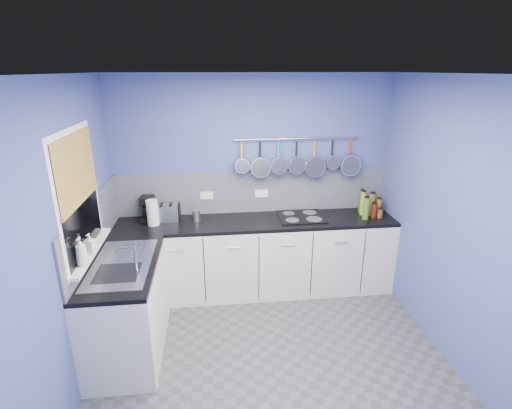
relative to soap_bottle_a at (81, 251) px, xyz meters
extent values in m
cube|color=#47474C|center=(1.53, -0.02, -1.18)|extent=(3.20, 3.00, 0.02)
cube|color=white|center=(1.53, -0.02, 1.34)|extent=(3.20, 3.00, 0.02)
cube|color=#3F4989|center=(1.53, 1.49, 0.08)|extent=(3.20, 0.02, 2.50)
cube|color=#3F4989|center=(1.53, -1.53, 0.08)|extent=(3.20, 0.02, 2.50)
cube|color=#3F4989|center=(-0.08, -0.02, 0.08)|extent=(0.02, 3.00, 2.50)
cube|color=#3F4989|center=(3.14, -0.02, 0.08)|extent=(0.02, 3.00, 2.50)
cube|color=gray|center=(1.53, 1.46, -0.02)|extent=(3.20, 0.02, 0.50)
cube|color=gray|center=(-0.06, 0.58, -0.02)|extent=(0.02, 1.80, 0.50)
cube|color=beige|center=(1.53, 1.18, -0.74)|extent=(3.20, 0.60, 0.86)
cube|color=black|center=(1.53, 1.18, -0.29)|extent=(3.20, 0.60, 0.04)
cube|color=beige|center=(0.23, 0.28, -0.74)|extent=(0.60, 1.20, 0.86)
cube|color=black|center=(0.23, 0.28, -0.29)|extent=(0.60, 1.20, 0.04)
cube|color=white|center=(-0.05, 0.28, 0.38)|extent=(0.01, 1.00, 1.10)
cube|color=black|center=(-0.04, 0.28, 0.38)|extent=(0.01, 0.90, 1.00)
cube|color=#A88539|center=(-0.03, 0.28, 0.61)|extent=(0.01, 0.90, 0.55)
cube|color=white|center=(-0.02, 0.28, -0.13)|extent=(0.10, 0.98, 0.03)
cube|color=silver|center=(0.23, 0.28, -0.27)|extent=(0.50, 0.95, 0.01)
cube|color=white|center=(0.98, 1.45, -0.04)|extent=(0.15, 0.01, 0.09)
cube|color=white|center=(1.63, 1.45, -0.04)|extent=(0.15, 0.01, 0.09)
cylinder|color=silver|center=(2.03, 1.43, 0.61)|extent=(1.45, 0.02, 0.02)
imported|color=white|center=(0.00, 0.00, 0.00)|extent=(0.09, 0.09, 0.24)
imported|color=white|center=(0.00, 0.23, -0.03)|extent=(0.09, 0.09, 0.17)
cylinder|color=white|center=(0.39, 1.17, -0.13)|extent=(0.13, 0.13, 0.29)
cube|color=silver|center=(0.52, 1.29, -0.18)|extent=(0.29, 0.17, 0.18)
cylinder|color=silver|center=(0.86, 1.23, -0.20)|extent=(0.10, 0.10, 0.13)
cube|color=black|center=(2.07, 1.21, -0.26)|extent=(0.53, 0.46, 0.01)
cylinder|color=black|center=(2.96, 1.30, -0.15)|extent=(0.07, 0.07, 0.23)
cylinder|color=black|center=(2.91, 1.28, -0.19)|extent=(0.06, 0.06, 0.16)
cylinder|color=#265919|center=(2.82, 1.29, -0.14)|extent=(0.06, 0.06, 0.27)
cylinder|color=#8C5914|center=(2.99, 1.20, -0.17)|extent=(0.06, 0.06, 0.19)
cylinder|color=brown|center=(2.90, 1.18, -0.14)|extent=(0.07, 0.07, 0.27)
cylinder|color=olive|center=(2.80, 1.22, -0.13)|extent=(0.06, 0.06, 0.28)
cylinder|color=brown|center=(2.97, 1.10, -0.22)|extent=(0.06, 0.06, 0.10)
cylinder|color=#4C190C|center=(2.90, 1.11, -0.19)|extent=(0.07, 0.07, 0.17)
cylinder|color=#3F721E|center=(2.79, 1.08, -0.14)|extent=(0.07, 0.07, 0.25)
camera|label=1|loc=(1.06, -2.90, 1.36)|focal=27.10mm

